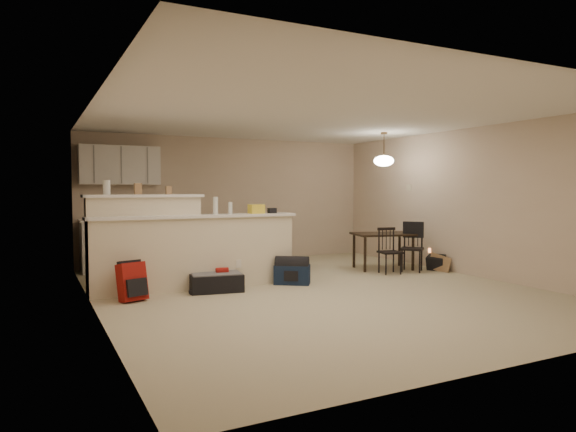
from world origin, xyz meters
TOP-DOWN VIEW (x-y plane):
  - room at (0.00, 0.00)m, footprint 7.00×7.02m
  - breakfast_bar at (-1.76, 0.98)m, footprint 3.08×0.58m
  - upper_cabinets at (-2.20, 3.32)m, footprint 1.40×0.34m
  - kitchen_counter at (-2.00, 3.19)m, footprint 1.80×0.60m
  - thermostat at (2.98, 1.55)m, footprint 0.02×0.12m
  - jar at (-2.71, 1.12)m, footprint 0.10×0.10m
  - cereal_box at (-2.29, 1.12)m, footprint 0.10×0.07m
  - small_box at (-1.85, 1.12)m, footprint 0.08×0.06m
  - bottle_a at (-1.21, 0.90)m, footprint 0.07×0.07m
  - bottle_b at (-0.97, 0.90)m, footprint 0.06×0.06m
  - bag_lump at (-0.55, 0.90)m, footprint 0.22×0.18m
  - pouch at (-0.28, 0.90)m, footprint 0.12×0.10m
  - dining_table at (2.10, 1.20)m, footprint 1.20×0.94m
  - pendant_lamp at (2.10, 1.20)m, footprint 0.36×0.36m
  - dining_chair_near at (1.88, 0.71)m, footprint 0.40×0.39m
  - dining_chair_far at (2.38, 0.73)m, footprint 0.52×0.52m
  - suitcase at (-1.31, 0.61)m, footprint 0.80×0.59m
  - red_backpack at (-2.50, 0.49)m, footprint 0.38×0.29m
  - navy_duffel at (-0.07, 0.61)m, footprint 0.61×0.55m
  - black_daypack at (2.85, 0.61)m, footprint 0.33×0.37m
  - cardboard_sheet at (2.81, 0.49)m, footprint 0.14×0.38m

SIDE VIEW (x-z plane):
  - suitcase at x=-1.31m, z-range 0.00..0.25m
  - black_daypack at x=2.85m, z-range 0.00..0.27m
  - navy_duffel at x=-0.07m, z-range 0.00..0.30m
  - cardboard_sheet at x=2.81m, z-range 0.00..0.30m
  - red_backpack at x=-2.50m, z-range 0.00..0.50m
  - dining_chair_near at x=1.88m, z-range 0.00..0.79m
  - dining_chair_far at x=2.38m, z-range 0.00..0.86m
  - kitchen_counter at x=-2.00m, z-range 0.00..0.90m
  - dining_table at x=2.10m, z-range 0.25..0.91m
  - breakfast_bar at x=-1.76m, z-range -0.09..1.30m
  - pouch at x=-0.28m, z-range 1.09..1.17m
  - bag_lump at x=-0.55m, z-range 1.09..1.23m
  - bottle_b at x=-0.97m, z-range 1.09..1.27m
  - bottle_a at x=-1.21m, z-range 1.09..1.35m
  - room at x=0.00m, z-range 0.00..2.50m
  - small_box at x=-1.85m, z-range 1.39..1.51m
  - cereal_box at x=-2.29m, z-range 1.39..1.55m
  - jar at x=-2.71m, z-range 1.39..1.59m
  - thermostat at x=2.98m, z-range 1.44..1.56m
  - upper_cabinets at x=-2.20m, z-range 1.55..2.25m
  - pendant_lamp at x=2.10m, z-range 1.68..2.30m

